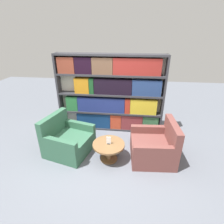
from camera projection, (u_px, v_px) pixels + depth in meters
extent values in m
plane|color=slate|center=(102.00, 161.00, 3.88)|extent=(14.00, 14.00, 0.00)
cube|color=silver|center=(110.00, 93.00, 4.85)|extent=(2.88, 0.05, 2.12)
cube|color=#333338|center=(60.00, 92.00, 4.89)|extent=(0.05, 0.30, 2.12)
cube|color=#333338|center=(163.00, 96.00, 4.59)|extent=(0.05, 0.30, 2.12)
cube|color=#333338|center=(110.00, 127.00, 5.18)|extent=(2.78, 0.30, 0.05)
cube|color=#333338|center=(110.00, 112.00, 4.97)|extent=(2.78, 0.30, 0.05)
cube|color=#333338|center=(110.00, 94.00, 4.74)|extent=(2.78, 0.30, 0.05)
cube|color=#333338|center=(110.00, 75.00, 4.52)|extent=(2.78, 0.30, 0.05)
cube|color=#333338|center=(110.00, 55.00, 4.30)|extent=(2.78, 0.30, 0.05)
cube|color=navy|center=(94.00, 120.00, 5.11)|extent=(0.97, 0.20, 0.43)
cube|color=#BA3F25|center=(116.00, 121.00, 5.04)|extent=(0.30, 0.20, 0.43)
cube|color=maroon|center=(132.00, 122.00, 4.99)|extent=(0.59, 0.20, 0.43)
cube|color=#366740|center=(150.00, 123.00, 4.94)|extent=(0.43, 0.20, 0.43)
cube|color=#286F39|center=(73.00, 103.00, 4.96)|extent=(0.32, 0.20, 0.41)
cube|color=navy|center=(101.00, 104.00, 4.87)|extent=(1.31, 0.20, 0.41)
cube|color=#B43120|center=(127.00, 106.00, 4.79)|extent=(0.14, 0.20, 0.41)
cube|color=gold|center=(143.00, 106.00, 4.75)|extent=(0.71, 0.20, 0.41)
cube|color=orange|center=(82.00, 85.00, 4.70)|extent=(0.39, 0.20, 0.41)
cube|color=#1A4C24|center=(92.00, 86.00, 4.67)|extent=(0.12, 0.20, 0.41)
cube|color=black|center=(113.00, 86.00, 4.61)|extent=(1.00, 0.20, 0.41)
cube|color=navy|center=(147.00, 88.00, 4.52)|extent=(0.74, 0.20, 0.41)
cube|color=brown|center=(67.00, 65.00, 4.52)|extent=(0.45, 0.20, 0.41)
cube|color=black|center=(84.00, 65.00, 4.47)|extent=(0.44, 0.20, 0.41)
cube|color=brown|center=(103.00, 66.00, 4.42)|extent=(0.53, 0.20, 0.41)
cube|color=maroon|center=(137.00, 67.00, 4.32)|extent=(1.19, 0.20, 0.41)
cube|color=#336047|center=(70.00, 144.00, 4.12)|extent=(1.13, 1.13, 0.41)
cube|color=#336047|center=(53.00, 124.00, 4.06)|extent=(0.37, 0.94, 0.48)
cube|color=#336047|center=(60.00, 144.00, 3.63)|extent=(0.79, 0.31, 0.18)
cube|color=#336047|center=(80.00, 126.00, 4.31)|extent=(0.79, 0.31, 0.18)
cube|color=brown|center=(152.00, 150.00, 3.91)|extent=(0.99, 1.00, 0.41)
cube|color=brown|center=(173.00, 133.00, 3.71)|extent=(0.21, 0.94, 0.48)
cube|color=brown|center=(147.00, 129.00, 4.16)|extent=(0.79, 0.18, 0.18)
cube|color=brown|center=(153.00, 150.00, 3.42)|extent=(0.79, 0.18, 0.18)
cylinder|color=brown|center=(109.00, 152.00, 3.87)|extent=(0.13, 0.13, 0.38)
cylinder|color=brown|center=(109.00, 158.00, 3.94)|extent=(0.39, 0.39, 0.03)
cylinder|color=brown|center=(109.00, 144.00, 3.78)|extent=(0.70, 0.70, 0.04)
cube|color=black|center=(109.00, 143.00, 3.77)|extent=(0.06, 0.06, 0.01)
cube|color=white|center=(109.00, 140.00, 3.74)|extent=(0.10, 0.01, 0.17)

